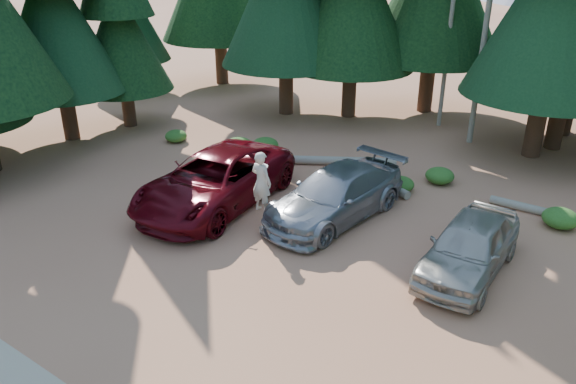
# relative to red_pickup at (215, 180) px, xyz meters

# --- Properties ---
(ground) EXTENTS (160.00, 160.00, 0.00)m
(ground) POSITION_rel_red_pickup_xyz_m (4.25, -3.36, -0.90)
(ground) COLOR #A86747
(ground) RESTS_ON ground
(forest_belt_north) EXTENTS (36.00, 7.00, 22.00)m
(forest_belt_north) POSITION_rel_red_pickup_xyz_m (4.25, 11.64, -0.90)
(forest_belt_north) COLOR black
(forest_belt_north) RESTS_ON ground
(forest_belt_west) EXTENTS (6.00, 22.00, 22.00)m
(forest_belt_west) POSITION_rel_red_pickup_xyz_m (-11.25, 0.64, -0.90)
(forest_belt_west) COLOR black
(forest_belt_west) RESTS_ON ground
(snag_front) EXTENTS (0.24, 0.24, 12.00)m
(snag_front) POSITION_rel_red_pickup_xyz_m (5.05, 11.14, 5.10)
(snag_front) COLOR gray
(snag_front) RESTS_ON ground
(snag_back) EXTENTS (0.20, 0.20, 10.00)m
(snag_back) POSITION_rel_red_pickup_xyz_m (3.05, 12.64, 4.10)
(snag_back) COLOR gray
(snag_back) RESTS_ON ground
(red_pickup) EXTENTS (3.60, 6.75, 1.81)m
(red_pickup) POSITION_rel_red_pickup_xyz_m (0.00, 0.00, 0.00)
(red_pickup) COLOR #57070F
(red_pickup) RESTS_ON ground
(silver_minivan_center) EXTENTS (2.98, 5.80, 1.61)m
(silver_minivan_center) POSITION_rel_red_pickup_xyz_m (3.81, 1.49, -0.10)
(silver_minivan_center) COLOR gray
(silver_minivan_center) RESTS_ON ground
(silver_minivan_right) EXTENTS (1.88, 4.60, 1.56)m
(silver_minivan_right) POSITION_rel_red_pickup_xyz_m (8.41, 0.80, -0.12)
(silver_minivan_right) COLOR #B0AA9D
(silver_minivan_right) RESTS_ON ground
(frisbee_player) EXTENTS (0.75, 0.52, 1.98)m
(frisbee_player) POSITION_rel_red_pickup_xyz_m (2.17, -0.24, 0.58)
(frisbee_player) COLOR beige
(frisbee_player) RESTS_ON ground
(log_left) EXTENTS (4.31, 2.78, 0.34)m
(log_left) POSITION_rel_red_pickup_xyz_m (1.52, 5.41, -0.73)
(log_left) COLOR gray
(log_left) RESTS_ON ground
(log_mid) EXTENTS (3.63, 1.71, 0.31)m
(log_mid) POSITION_rel_red_pickup_xyz_m (3.47, 4.79, -0.75)
(log_mid) COLOR gray
(log_mid) RESTS_ON ground
(log_right) EXTENTS (4.42, 0.33, 0.28)m
(log_right) POSITION_rel_red_pickup_xyz_m (9.87, 5.51, -0.76)
(log_right) COLOR gray
(log_right) RESTS_ON ground
(shrub_far_left) EXTENTS (1.20, 1.20, 0.66)m
(shrub_far_left) POSITION_rel_red_pickup_xyz_m (-2.47, 4.22, -0.57)
(shrub_far_left) COLOR #2D5C1B
(shrub_far_left) RESTS_ON ground
(shrub_left) EXTENTS (1.11, 1.11, 0.61)m
(shrub_left) POSITION_rel_red_pickup_xyz_m (-1.65, 5.00, -0.60)
(shrub_left) COLOR #2D5C1B
(shrub_left) RESTS_ON ground
(shrub_center_left) EXTENTS (0.95, 0.95, 0.53)m
(shrub_center_left) POSITION_rel_red_pickup_xyz_m (4.71, 4.62, -0.64)
(shrub_center_left) COLOR #2D5C1B
(shrub_center_left) RESTS_ON ground
(shrub_center_right) EXTENTS (1.05, 1.05, 0.58)m
(shrub_center_right) POSITION_rel_red_pickup_xyz_m (5.59, 6.10, -0.61)
(shrub_center_right) COLOR #2D5C1B
(shrub_center_right) RESTS_ON ground
(shrub_right) EXTENTS (1.10, 1.10, 0.61)m
(shrub_right) POSITION_rel_red_pickup_xyz_m (9.96, 5.00, -0.60)
(shrub_right) COLOR #2D5C1B
(shrub_right) RESTS_ON ground
(shrub_edge_west) EXTENTS (0.96, 0.96, 0.53)m
(shrub_edge_west) POSITION_rel_red_pickup_xyz_m (-5.65, 3.74, -0.64)
(shrub_edge_west) COLOR #2D5C1B
(shrub_edge_west) RESTS_ON ground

